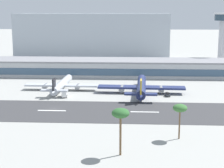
# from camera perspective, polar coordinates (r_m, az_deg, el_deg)

# --- Properties ---
(ground_plane) EXTENTS (1400.00, 1400.00, 0.00)m
(ground_plane) POSITION_cam_1_polar(r_m,az_deg,el_deg) (163.19, -8.84, -3.78)
(ground_plane) COLOR #9E9E99
(runway_strip) EXTENTS (800.00, 34.29, 0.08)m
(runway_strip) POSITION_cam_1_polar(r_m,az_deg,el_deg) (160.22, -9.07, -4.05)
(runway_strip) COLOR #38383A
(runway_strip) RESTS_ON ground_plane
(runway_centreline_dash_4) EXTENTS (12.00, 1.20, 0.01)m
(runway_centreline_dash_4) POSITION_cam_1_polar(r_m,az_deg,el_deg) (160.29, -9.20, -4.03)
(runway_centreline_dash_4) COLOR white
(runway_centreline_dash_4) RESTS_ON runway_strip
(runway_centreline_dash_5) EXTENTS (12.00, 1.20, 0.01)m
(runway_centreline_dash_5) POSITION_cam_1_polar(r_m,az_deg,el_deg) (156.72, 5.04, -4.28)
(runway_centreline_dash_5) COLOR white
(runway_centreline_dash_5) RESTS_ON runway_strip
(terminal_building) EXTENTS (158.59, 27.66, 10.44)m
(terminal_building) POSITION_cam_1_polar(r_m,az_deg,el_deg) (243.97, -0.47, 2.56)
(terminal_building) COLOR #B7BABC
(terminal_building) RESTS_ON ground_plane
(control_tower) EXTENTS (15.31, 15.31, 40.42)m
(control_tower) POSITION_cam_1_polar(r_m,az_deg,el_deg) (277.21, 16.77, 7.34)
(control_tower) COLOR silver
(control_tower) RESTS_ON ground_plane
(distant_hotel_block) EXTENTS (135.17, 29.93, 39.45)m
(distant_hotel_block) POSITION_cam_1_polar(r_m,az_deg,el_deg) (334.29, -3.06, 7.37)
(distant_hotel_block) COLOR #A8B2BC
(distant_hotel_block) RESTS_ON ground_plane
(airliner_black_tail_gate_0) EXTENTS (39.08, 44.77, 9.34)m
(airliner_black_tail_gate_0) POSITION_cam_1_polar(r_m,az_deg,el_deg) (199.54, -7.78, -0.13)
(airliner_black_tail_gate_0) COLOR silver
(airliner_black_tail_gate_0) RESTS_ON ground_plane
(airliner_gold_tail_gate_1) EXTENTS (44.77, 51.20, 10.68)m
(airliner_gold_tail_gate_1) POSITION_cam_1_polar(r_m,az_deg,el_deg) (190.54, 4.51, -0.47)
(airliner_gold_tail_gate_1) COLOR navy
(airliner_gold_tail_gate_1) RESTS_ON ground_plane
(service_baggage_tug_0) EXTENTS (2.88, 3.57, 2.20)m
(service_baggage_tug_0) POSITION_cam_1_polar(r_m,az_deg,el_deg) (185.57, 8.48, -1.62)
(service_baggage_tug_0) COLOR #2D3338
(service_baggage_tug_0) RESTS_ON ground_plane
(service_box_truck_1) EXTENTS (3.43, 6.30, 3.25)m
(service_box_truck_1) POSITION_cam_1_polar(r_m,az_deg,el_deg) (184.21, -7.33, -1.45)
(service_box_truck_1) COLOR white
(service_box_truck_1) RESTS_ON ground_plane
(palm_tree_0) EXTENTS (5.18, 5.18, 14.18)m
(palm_tree_0) POSITION_cam_1_polar(r_m,az_deg,el_deg) (107.42, 1.32, -4.69)
(palm_tree_0) COLOR brown
(palm_tree_0) RESTS_ON ground_plane
(palm_tree_3) EXTENTS (4.73, 4.73, 11.81)m
(palm_tree_3) POSITION_cam_1_polar(r_m,az_deg,el_deg) (123.66, 10.37, -3.75)
(palm_tree_3) COLOR brown
(palm_tree_3) RESTS_ON ground_plane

